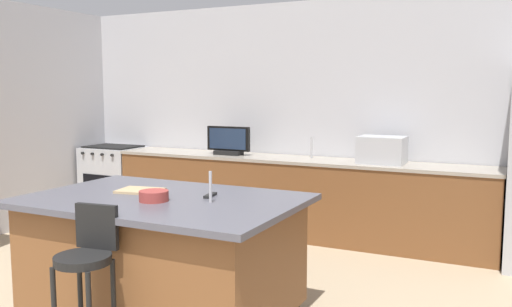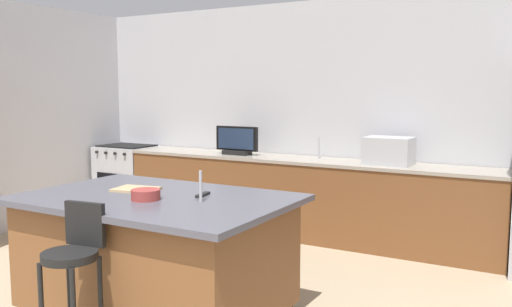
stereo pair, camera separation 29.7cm
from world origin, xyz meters
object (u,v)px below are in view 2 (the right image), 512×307
(range_oven, at_px, (128,178))
(microwave, at_px, (389,151))
(fruit_bowl, at_px, (146,195))
(tv_remote, at_px, (203,195))
(bar_stool_center, at_px, (74,268))
(cutting_board, at_px, (136,189))
(kitchen_island, at_px, (157,255))
(tv_monitor, at_px, (237,142))

(range_oven, height_order, microwave, microwave)
(range_oven, height_order, fruit_bowl, fruit_bowl)
(tv_remote, bearing_deg, bar_stool_center, -117.84)
(fruit_bowl, distance_m, tv_remote, 0.41)
(range_oven, height_order, cutting_board, range_oven)
(kitchen_island, relative_size, microwave, 4.12)
(fruit_bowl, bearing_deg, tv_remote, 48.71)
(range_oven, xyz_separation_m, microwave, (3.65, 0.00, 0.59))
(kitchen_island, relative_size, tv_remote, 11.62)
(tv_monitor, relative_size, bar_stool_center, 0.57)
(microwave, bearing_deg, bar_stool_center, -107.00)
(bar_stool_center, bearing_deg, tv_remote, 64.96)
(range_oven, distance_m, microwave, 3.69)
(microwave, distance_m, bar_stool_center, 3.48)
(bar_stool_center, height_order, tv_remote, bar_stool_center)
(microwave, relative_size, cutting_board, 1.48)
(range_oven, distance_m, tv_remote, 3.79)
(bar_stool_center, distance_m, fruit_bowl, 0.73)
(fruit_bowl, relative_size, cutting_board, 0.64)
(kitchen_island, distance_m, tv_remote, 0.57)
(kitchen_island, height_order, tv_remote, tv_remote)
(cutting_board, bearing_deg, tv_remote, 7.02)
(fruit_bowl, height_order, cutting_board, fruit_bowl)
(microwave, distance_m, tv_monitor, 1.83)
(tv_remote, bearing_deg, tv_monitor, 105.99)
(kitchen_island, height_order, tv_monitor, tv_monitor)
(kitchen_island, height_order, microwave, microwave)
(range_oven, relative_size, tv_monitor, 1.66)
(microwave, relative_size, tv_monitor, 0.86)
(tv_remote, bearing_deg, microwave, 63.20)
(kitchen_island, relative_size, cutting_board, 6.09)
(range_oven, height_order, tv_remote, same)
(range_oven, bearing_deg, bar_stool_center, -51.32)
(range_oven, height_order, tv_monitor, tv_monitor)
(range_oven, bearing_deg, tv_monitor, -1.60)
(fruit_bowl, bearing_deg, range_oven, 135.10)
(range_oven, distance_m, fruit_bowl, 3.80)
(microwave, height_order, cutting_board, microwave)
(microwave, xyz_separation_m, tv_remote, (-0.70, -2.35, -0.13))
(fruit_bowl, distance_m, cutting_board, 0.39)
(cutting_board, bearing_deg, fruit_bowl, -37.83)
(kitchen_island, distance_m, range_oven, 3.66)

